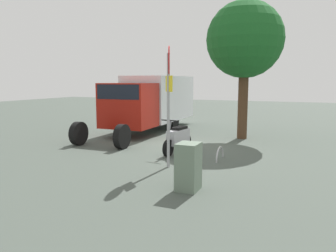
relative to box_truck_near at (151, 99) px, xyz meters
name	(u,v)px	position (x,y,z in m)	size (l,w,h in m)	color
ground_plane	(184,147)	(3.31, 2.96, -1.53)	(60.00, 60.00, 0.00)	#485149
box_truck_near	(151,99)	(0.00, 0.00, 0.00)	(8.41, 2.36, 2.68)	black
motorcycle	(178,138)	(4.35, 3.15, -1.01)	(1.81, 0.59, 1.20)	black
stop_sign	(169,87)	(6.17, 3.58, 0.73)	(0.71, 0.33, 3.38)	#9E9EA3
street_tree	(245,40)	(0.63, 4.61, 2.56)	(3.17, 3.17, 5.72)	#47301E
utility_cabinet	(188,167)	(7.80, 4.75, -0.99)	(0.56, 0.47, 1.07)	slate
bike_rack_hoop	(220,160)	(4.74, 4.70, -1.53)	(0.85, 0.85, 0.05)	#B7B7BC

